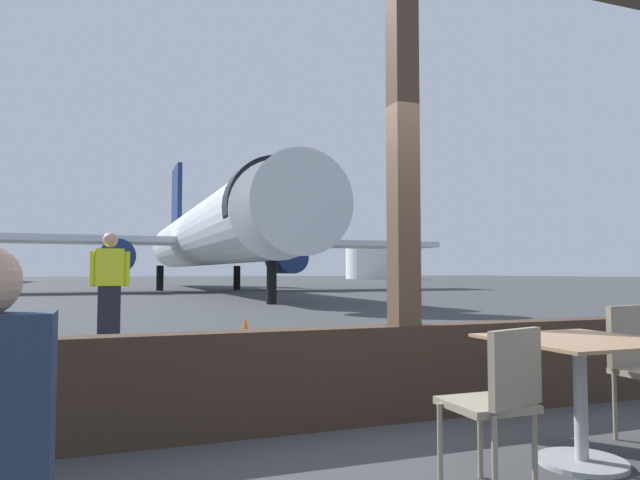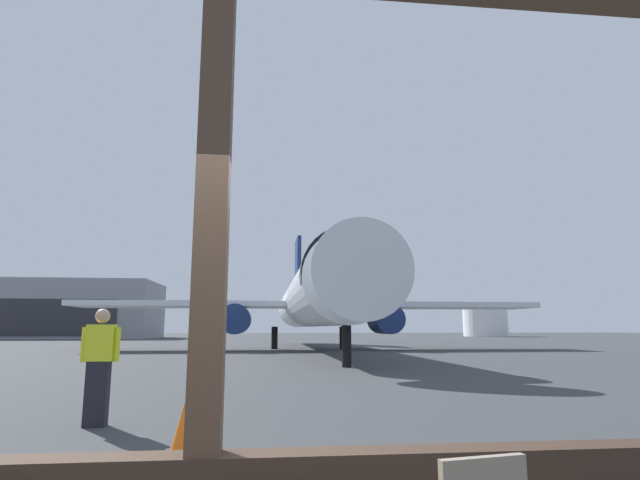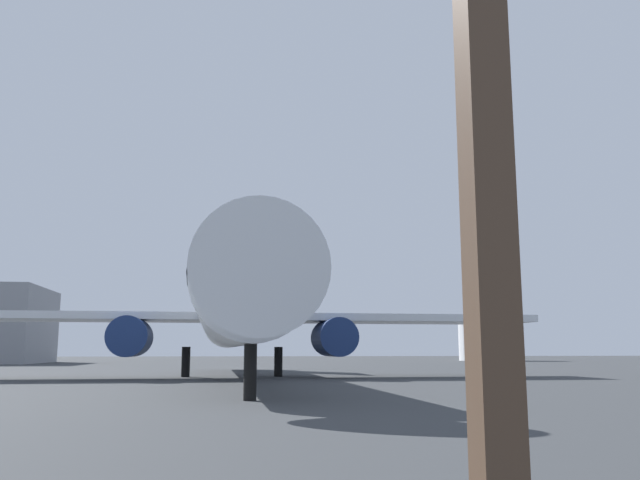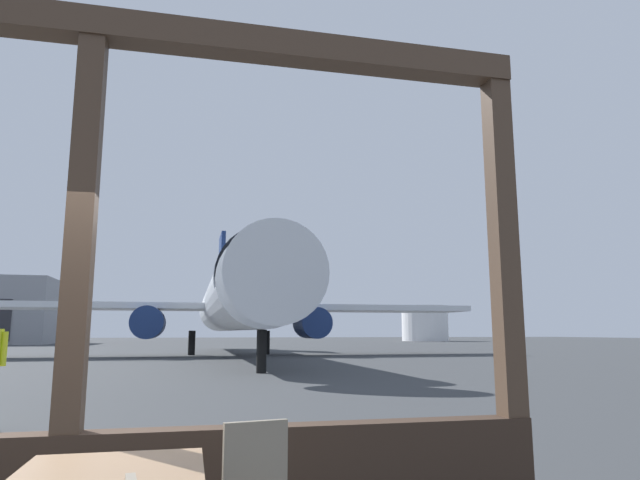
# 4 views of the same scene
# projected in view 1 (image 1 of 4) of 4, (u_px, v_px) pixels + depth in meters

# --- Properties ---
(ground_plane) EXTENTS (220.00, 220.00, 0.00)m
(ground_plane) POSITION_uv_depth(u_px,v_px,m) (137.00, 288.00, 41.97)
(ground_plane) COLOR #383A3D
(window_frame) EXTENTS (7.38, 0.24, 4.03)m
(window_frame) POSITION_uv_depth(u_px,v_px,m) (404.00, 244.00, 4.62)
(window_frame) COLOR #38281E
(window_frame) RESTS_ON ground
(dining_table) EXTENTS (0.94, 0.94, 0.75)m
(dining_table) POSITION_uv_depth(u_px,v_px,m) (580.00, 382.00, 3.50)
(dining_table) COLOR #8C6B4C
(dining_table) RESTS_ON ground
(cafe_chair_window_left) EXTENTS (0.45, 0.45, 0.91)m
(cafe_chair_window_left) POSITION_uv_depth(u_px,v_px,m) (640.00, 359.00, 4.03)
(cafe_chair_window_left) COLOR gray
(cafe_chair_window_left) RESTS_ON ground
(cafe_chair_window_right) EXTENTS (0.48, 0.48, 0.87)m
(cafe_chair_window_right) POSITION_uv_depth(u_px,v_px,m) (499.00, 394.00, 2.98)
(cafe_chair_window_right) COLOR gray
(cafe_chair_window_right) RESTS_ON ground
(airplane) EXTENTS (31.19, 35.45, 10.06)m
(airplane) POSITION_uv_depth(u_px,v_px,m) (207.00, 236.00, 34.00)
(airplane) COLOR silver
(airplane) RESTS_ON ground
(ground_crew_worker) EXTENTS (0.57, 0.22, 1.74)m
(ground_crew_worker) POSITION_uv_depth(u_px,v_px,m) (109.00, 289.00, 8.56)
(ground_crew_worker) COLOR black
(ground_crew_worker) RESTS_ON ground
(traffic_cone) EXTENTS (0.36, 0.36, 0.60)m
(traffic_cone) POSITION_uv_depth(u_px,v_px,m) (245.00, 342.00, 7.22)
(traffic_cone) COLOR orange
(traffic_cone) RESTS_ON ground
(fuel_storage_tank) EXTENTS (7.48, 7.48, 5.70)m
(fuel_storage_tank) POSITION_uv_depth(u_px,v_px,m) (369.00, 261.00, 94.58)
(fuel_storage_tank) COLOR white
(fuel_storage_tank) RESTS_ON ground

